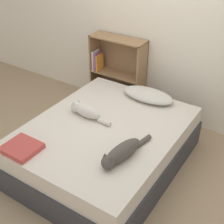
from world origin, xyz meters
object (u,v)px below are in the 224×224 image
(cat_light, at_px, (85,110))
(cat_dark, at_px, (121,153))
(bed, at_px, (105,146))
(pillow, at_px, (148,95))
(bookshelf, at_px, (118,72))

(cat_light, distance_m, cat_dark, 0.80)
(bed, relative_size, pillow, 2.95)
(pillow, height_order, bookshelf, bookshelf)
(cat_dark, bearing_deg, bed, -119.31)
(cat_dark, bearing_deg, bookshelf, -136.53)
(cat_dark, relative_size, bookshelf, 0.63)
(bed, xyz_separation_m, bookshelf, (-0.56, 1.15, 0.27))
(bed, bearing_deg, cat_light, 169.79)
(bookshelf, bearing_deg, cat_dark, -56.75)
(pillow, bearing_deg, bed, -98.65)
(pillow, distance_m, cat_dark, 1.11)
(bed, height_order, cat_light, cat_light)
(cat_light, bearing_deg, cat_dark, 155.35)
(pillow, relative_size, cat_light, 1.18)
(pillow, xyz_separation_m, bookshelf, (-0.68, 0.41, -0.04))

